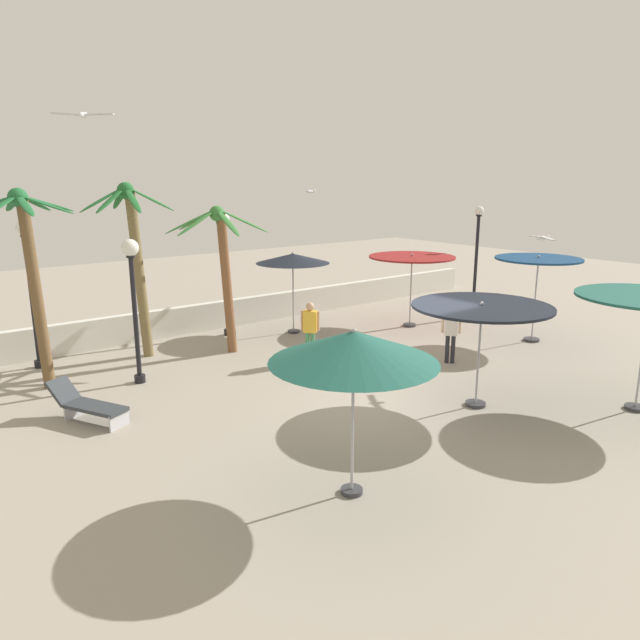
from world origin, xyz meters
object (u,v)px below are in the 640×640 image
at_px(palm_tree_1, 30,262).
at_px(palm_tree_2, 223,258).
at_px(seagull_1, 310,191).
at_px(seagull_0, 543,238).
at_px(seagull_2, 83,115).
at_px(lamp_post_0, 226,262).
at_px(lamp_post_3, 29,274).
at_px(patio_umbrella_5, 482,310).
at_px(guest_1, 451,329).
at_px(lamp_post_2, 133,287).
at_px(palm_tree_0, 134,247).
at_px(patio_umbrella_2, 293,259).
at_px(patio_umbrella_0, 354,347).
at_px(lamp_post_1, 477,253).
at_px(guest_0, 310,326).
at_px(patio_umbrella_3, 538,263).
at_px(lounge_chair_0, 87,404).
at_px(patio_umbrella_1, 412,259).

relative_size(palm_tree_1, palm_tree_2, 1.12).
bearing_deg(seagull_1, palm_tree_2, -158.35).
bearing_deg(seagull_0, seagull_2, 158.91).
bearing_deg(lamp_post_0, seagull_0, -60.42).
relative_size(palm_tree_1, lamp_post_3, 1.22).
distance_m(patio_umbrella_5, guest_1, 3.50).
height_order(patio_umbrella_5, palm_tree_2, palm_tree_2).
xyz_separation_m(lamp_post_2, seagull_1, (7.67, 2.79, 2.18)).
bearing_deg(seagull_2, palm_tree_0, 59.29).
height_order(patio_umbrella_2, seagull_2, seagull_2).
distance_m(lamp_post_2, seagull_1, 8.44).
bearing_deg(patio_umbrella_0, patio_umbrella_2, 59.75).
bearing_deg(seagull_0, patio_umbrella_0, -167.10).
relative_size(patio_umbrella_0, lamp_post_1, 0.69).
bearing_deg(palm_tree_1, lamp_post_1, -6.49).
relative_size(lamp_post_0, guest_0, 2.31).
height_order(guest_1, seagull_2, seagull_2).
distance_m(patio_umbrella_5, seagull_1, 9.70).
xyz_separation_m(patio_umbrella_5, lamp_post_2, (-5.54, 6.37, 0.23)).
xyz_separation_m(palm_tree_2, seagull_2, (-4.43, -2.65, 3.49)).
xyz_separation_m(lamp_post_2, guest_1, (7.61, -3.87, -1.53)).
bearing_deg(lamp_post_2, lamp_post_3, 120.60).
xyz_separation_m(palm_tree_0, guest_1, (6.70, -6.00, -2.25)).
bearing_deg(patio_umbrella_3, patio_umbrella_2, 134.18).
relative_size(palm_tree_1, seagull_1, 5.01).
xyz_separation_m(lamp_post_3, seagull_1, (9.40, -0.15, 2.04)).
bearing_deg(patio_umbrella_5, seagull_0, 11.97).
distance_m(palm_tree_2, guest_1, 6.89).
height_order(patio_umbrella_2, lamp_post_2, lamp_post_2).
bearing_deg(lamp_post_0, lounge_chair_0, -143.34).
distance_m(seagull_0, seagull_1, 8.60).
bearing_deg(lounge_chair_0, patio_umbrella_5, -32.36).
bearing_deg(palm_tree_2, lounge_chair_0, -151.53).
distance_m(guest_1, seagull_2, 10.69).
xyz_separation_m(patio_umbrella_0, lamp_post_1, (12.09, 6.87, -0.12)).
bearing_deg(lamp_post_1, seagull_1, 146.18).
relative_size(patio_umbrella_0, patio_umbrella_5, 0.91).
bearing_deg(patio_umbrella_1, palm_tree_2, 170.43).
bearing_deg(patio_umbrella_0, palm_tree_2, 74.45).
height_order(lamp_post_2, seagull_2, seagull_2).
height_order(palm_tree_1, guest_0, palm_tree_1).
relative_size(palm_tree_1, lamp_post_2, 1.33).
xyz_separation_m(lounge_chair_0, seagull_0, (10.75, -3.96, 3.25)).
relative_size(patio_umbrella_2, lamp_post_1, 0.67).
bearing_deg(lamp_post_1, patio_umbrella_5, -141.84).
bearing_deg(patio_umbrella_5, seagull_1, 76.94).
height_order(palm_tree_2, lamp_post_2, palm_tree_2).
bearing_deg(palm_tree_2, patio_umbrella_1, -9.57).
distance_m(patio_umbrella_2, lounge_chair_0, 8.84).
bearing_deg(palm_tree_1, lamp_post_2, -26.53).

